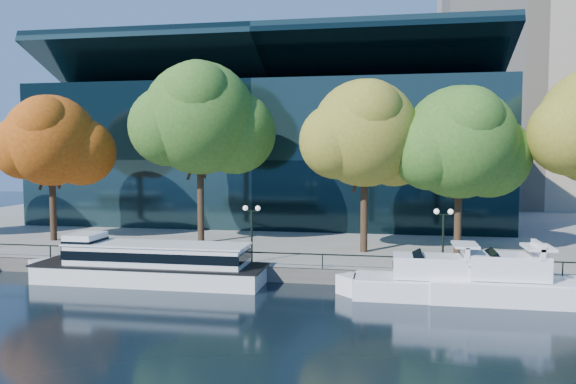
% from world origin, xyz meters
% --- Properties ---
extents(ground, '(160.00, 160.00, 0.00)m').
position_xyz_m(ground, '(0.00, 0.00, 0.00)').
color(ground, black).
rests_on(ground, ground).
extents(promenade, '(90.00, 67.08, 1.00)m').
position_xyz_m(promenade, '(0.00, 36.38, 0.50)').
color(promenade, slate).
rests_on(promenade, ground).
extents(railing, '(88.20, 0.08, 0.99)m').
position_xyz_m(railing, '(0.00, 3.25, 1.94)').
color(railing, black).
rests_on(railing, promenade).
extents(convention_building, '(50.00, 24.57, 21.43)m').
position_xyz_m(convention_building, '(-4.00, 31.79, 8.51)').
color(convention_building, black).
rests_on(convention_building, ground).
extents(tour_boat, '(17.11, 3.82, 3.25)m').
position_xyz_m(tour_boat, '(-6.83, 1.31, 1.38)').
color(tour_boat, white).
rests_on(tour_boat, ground).
extents(cruiser_near, '(11.67, 3.01, 3.38)m').
position_xyz_m(cruiser_near, '(12.05, 0.49, 1.05)').
color(cruiser_near, white).
rests_on(cruiser_near, ground).
extents(cruiser_far, '(11.06, 3.06, 3.61)m').
position_xyz_m(cruiser_far, '(16.17, 0.42, 1.15)').
color(cruiser_far, white).
rests_on(cruiser_far, ground).
extents(tree_1, '(9.94, 8.15, 12.77)m').
position_xyz_m(tree_1, '(-19.67, 11.11, 9.62)').
color(tree_1, black).
rests_on(tree_1, promenade).
extents(tree_2, '(11.99, 9.84, 15.47)m').
position_xyz_m(tree_2, '(-6.34, 12.07, 11.46)').
color(tree_2, black).
rests_on(tree_2, promenade).
extents(tree_3, '(10.38, 8.51, 13.38)m').
position_xyz_m(tree_3, '(7.61, 10.11, 10.05)').
color(tree_3, black).
rests_on(tree_3, promenade).
extents(tree_4, '(10.66, 8.74, 12.79)m').
position_xyz_m(tree_4, '(14.70, 10.41, 9.34)').
color(tree_4, black).
rests_on(tree_4, promenade).
extents(lamp_1, '(1.26, 0.36, 4.03)m').
position_xyz_m(lamp_1, '(-0.16, 4.50, 3.98)').
color(lamp_1, black).
rests_on(lamp_1, promenade).
extents(lamp_2, '(1.26, 0.36, 4.03)m').
position_xyz_m(lamp_2, '(12.89, 4.50, 3.98)').
color(lamp_2, black).
rests_on(lamp_2, promenade).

